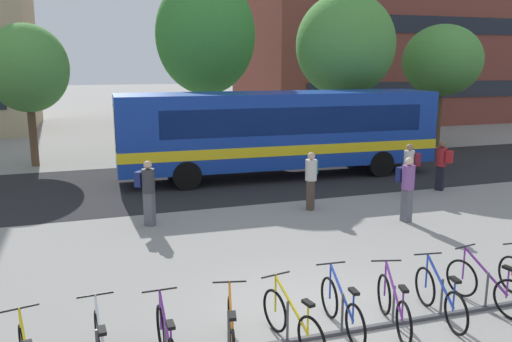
{
  "coord_description": "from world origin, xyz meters",
  "views": [
    {
      "loc": [
        -3.58,
        -7.42,
        4.28
      ],
      "look_at": [
        0.41,
        4.53,
        1.63
      ],
      "focal_mm": 36.2,
      "sensor_mm": 36.0,
      "label": 1
    }
  ],
  "objects_px": {
    "street_tree_1": "(345,45)",
    "commuter_maroon_pack_3": "(410,166)",
    "parked_bicycle_blue_5": "(342,309)",
    "street_tree_2": "(27,69)",
    "parked_bicycle_blue_7": "(440,297)",
    "commuter_red_pack_0": "(442,162)",
    "commuter_navy_pack_2": "(148,188)",
    "street_tree_0": "(205,35)",
    "street_tree_3": "(442,61)",
    "city_bus": "(277,130)",
    "parked_bicycle_yellow_4": "(292,322)",
    "commuter_teal_pack_1": "(311,176)",
    "parked_bicycle_orange_3": "(231,334)",
    "parked_bicycle_purple_6": "(394,306)",
    "parked_bicycle_purple_8": "(486,287)",
    "commuter_navy_pack_4": "(407,185)"
  },
  "relations": [
    {
      "from": "parked_bicycle_blue_5",
      "to": "commuter_teal_pack_1",
      "type": "height_order",
      "value": "commuter_teal_pack_1"
    },
    {
      "from": "parked_bicycle_blue_5",
      "to": "street_tree_2",
      "type": "bearing_deg",
      "value": 23.16
    },
    {
      "from": "street_tree_1",
      "to": "street_tree_3",
      "type": "distance_m",
      "value": 5.8
    },
    {
      "from": "street_tree_3",
      "to": "street_tree_1",
      "type": "bearing_deg",
      "value": -175.44
    },
    {
      "from": "parked_bicycle_blue_7",
      "to": "parked_bicycle_purple_8",
      "type": "distance_m",
      "value": 1.05
    },
    {
      "from": "parked_bicycle_blue_5",
      "to": "parked_bicycle_purple_8",
      "type": "relative_size",
      "value": 1.01
    },
    {
      "from": "parked_bicycle_yellow_4",
      "to": "parked_bicycle_blue_7",
      "type": "relative_size",
      "value": 0.99
    },
    {
      "from": "city_bus",
      "to": "commuter_navy_pack_2",
      "type": "distance_m",
      "value": 7.18
    },
    {
      "from": "parked_bicycle_blue_5",
      "to": "commuter_red_pack_0",
      "type": "height_order",
      "value": "commuter_red_pack_0"
    },
    {
      "from": "commuter_red_pack_0",
      "to": "street_tree_1",
      "type": "xyz_separation_m",
      "value": [
        0.19,
        7.54,
        4.09
      ]
    },
    {
      "from": "commuter_teal_pack_1",
      "to": "street_tree_1",
      "type": "bearing_deg",
      "value": -175.98
    },
    {
      "from": "commuter_navy_pack_2",
      "to": "commuter_navy_pack_4",
      "type": "distance_m",
      "value": 7.0
    },
    {
      "from": "commuter_teal_pack_1",
      "to": "commuter_navy_pack_2",
      "type": "xyz_separation_m",
      "value": [
        -4.76,
        -0.04,
        0.02
      ]
    },
    {
      "from": "city_bus",
      "to": "parked_bicycle_orange_3",
      "type": "xyz_separation_m",
      "value": [
        -5.06,
        -11.45,
        -1.39
      ]
    },
    {
      "from": "parked_bicycle_blue_7",
      "to": "commuter_maroon_pack_3",
      "type": "xyz_separation_m",
      "value": [
        4.49,
        7.4,
        0.59
      ]
    },
    {
      "from": "commuter_teal_pack_1",
      "to": "street_tree_2",
      "type": "height_order",
      "value": "street_tree_2"
    },
    {
      "from": "commuter_teal_pack_1",
      "to": "commuter_navy_pack_2",
      "type": "bearing_deg",
      "value": -52.45
    },
    {
      "from": "parked_bicycle_purple_6",
      "to": "commuter_red_pack_0",
      "type": "bearing_deg",
      "value": -26.67
    },
    {
      "from": "parked_bicycle_yellow_4",
      "to": "street_tree_2",
      "type": "distance_m",
      "value": 17.67
    },
    {
      "from": "commuter_red_pack_0",
      "to": "street_tree_3",
      "type": "relative_size",
      "value": 0.27
    },
    {
      "from": "commuter_navy_pack_4",
      "to": "street_tree_1",
      "type": "relative_size",
      "value": 0.24
    },
    {
      "from": "parked_bicycle_yellow_4",
      "to": "commuter_maroon_pack_3",
      "type": "bearing_deg",
      "value": -55.17
    },
    {
      "from": "parked_bicycle_purple_6",
      "to": "commuter_teal_pack_1",
      "type": "relative_size",
      "value": 0.97
    },
    {
      "from": "parked_bicycle_blue_7",
      "to": "city_bus",
      "type": "bearing_deg",
      "value": 1.59
    },
    {
      "from": "commuter_teal_pack_1",
      "to": "street_tree_3",
      "type": "relative_size",
      "value": 0.28
    },
    {
      "from": "street_tree_2",
      "to": "street_tree_1",
      "type": "bearing_deg",
      "value": -6.12
    },
    {
      "from": "city_bus",
      "to": "parked_bicycle_purple_8",
      "type": "xyz_separation_m",
      "value": [
        -0.33,
        -11.32,
        -1.39
      ]
    },
    {
      "from": "parked_bicycle_orange_3",
      "to": "street_tree_1",
      "type": "relative_size",
      "value": 0.23
    },
    {
      "from": "commuter_maroon_pack_3",
      "to": "commuter_navy_pack_2",
      "type": "bearing_deg",
      "value": 30.53
    },
    {
      "from": "commuter_navy_pack_2",
      "to": "street_tree_3",
      "type": "bearing_deg",
      "value": 64.86
    },
    {
      "from": "parked_bicycle_blue_7",
      "to": "commuter_navy_pack_4",
      "type": "xyz_separation_m",
      "value": [
        2.69,
        4.94,
        0.65
      ]
    },
    {
      "from": "parked_bicycle_blue_5",
      "to": "commuter_navy_pack_4",
      "type": "bearing_deg",
      "value": -39.35
    },
    {
      "from": "parked_bicycle_blue_7",
      "to": "street_tree_2",
      "type": "height_order",
      "value": "street_tree_2"
    },
    {
      "from": "city_bus",
      "to": "commuter_red_pack_0",
      "type": "height_order",
      "value": "city_bus"
    },
    {
      "from": "parked_bicycle_purple_8",
      "to": "commuter_maroon_pack_3",
      "type": "relative_size",
      "value": 1.0
    },
    {
      "from": "city_bus",
      "to": "parked_bicycle_orange_3",
      "type": "height_order",
      "value": "city_bus"
    },
    {
      "from": "commuter_navy_pack_4",
      "to": "street_tree_0",
      "type": "bearing_deg",
      "value": -177.18
    },
    {
      "from": "street_tree_1",
      "to": "commuter_maroon_pack_3",
      "type": "bearing_deg",
      "value": -101.62
    },
    {
      "from": "commuter_red_pack_0",
      "to": "parked_bicycle_purple_6",
      "type": "bearing_deg",
      "value": 104.74
    },
    {
      "from": "parked_bicycle_blue_5",
      "to": "parked_bicycle_yellow_4",
      "type": "bearing_deg",
      "value": 102.56
    },
    {
      "from": "commuter_navy_pack_4",
      "to": "street_tree_0",
      "type": "xyz_separation_m",
      "value": [
        -2.67,
        12.36,
        4.49
      ]
    },
    {
      "from": "commuter_teal_pack_1",
      "to": "parked_bicycle_orange_3",
      "type": "bearing_deg",
      "value": 4.44
    },
    {
      "from": "parked_bicycle_purple_8",
      "to": "street_tree_2",
      "type": "height_order",
      "value": "street_tree_2"
    },
    {
      "from": "city_bus",
      "to": "parked_bicycle_yellow_4",
      "type": "distance_m",
      "value": 12.22
    },
    {
      "from": "city_bus",
      "to": "parked_bicycle_purple_8",
      "type": "relative_size",
      "value": 7.12
    },
    {
      "from": "city_bus",
      "to": "parked_bicycle_orange_3",
      "type": "bearing_deg",
      "value": 68.24
    },
    {
      "from": "parked_bicycle_purple_8",
      "to": "parked_bicycle_yellow_4",
      "type": "bearing_deg",
      "value": 80.77
    },
    {
      "from": "parked_bicycle_blue_7",
      "to": "commuter_red_pack_0",
      "type": "height_order",
      "value": "commuter_red_pack_0"
    },
    {
      "from": "commuter_navy_pack_2",
      "to": "street_tree_0",
      "type": "bearing_deg",
      "value": 104.7
    },
    {
      "from": "commuter_maroon_pack_3",
      "to": "commuter_navy_pack_4",
      "type": "bearing_deg",
      "value": 80.25
    }
  ]
}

